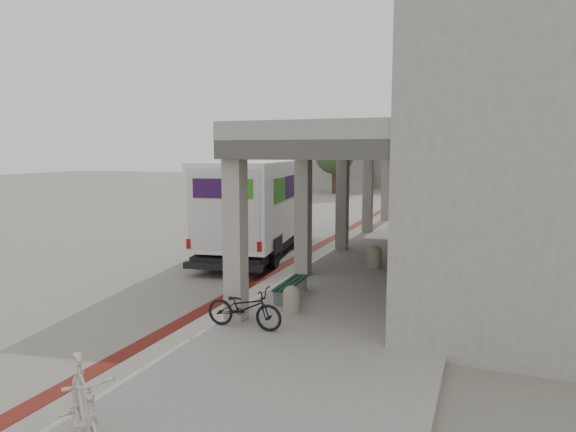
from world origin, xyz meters
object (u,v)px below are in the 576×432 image
at_px(bench, 291,286).
at_px(utility_cabinet, 400,244).
at_px(bicycle_black, 244,308).
at_px(fedex_truck, 258,205).
at_px(bicycle_cream, 85,411).

height_order(bench, utility_cabinet, utility_cabinet).
bearing_deg(bicycle_black, fedex_truck, 21.77).
xyz_separation_m(utility_cabinet, bicycle_cream, (-1.57, -11.42, 0.00)).
xyz_separation_m(fedex_truck, bicycle_black, (2.97, -7.11, -1.16)).
bearing_deg(bicycle_black, bicycle_cream, -177.93).
distance_m(utility_cabinet, bicycle_cream, 11.53).
height_order(fedex_truck, bench, fedex_truck).
xyz_separation_m(fedex_truck, bench, (3.07, -4.89, -1.29)).
bearing_deg(fedex_truck, utility_cabinet, -9.70).
height_order(bicycle_black, bicycle_cream, bicycle_cream).
height_order(fedex_truck, utility_cabinet, fedex_truck).
xyz_separation_m(fedex_truck, utility_cabinet, (4.77, -0.08, -1.01)).
bearing_deg(fedex_truck, bench, -66.62).
xyz_separation_m(bench, bicycle_cream, (0.13, -6.61, 0.28)).
height_order(utility_cabinet, bicycle_black, utility_cabinet).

